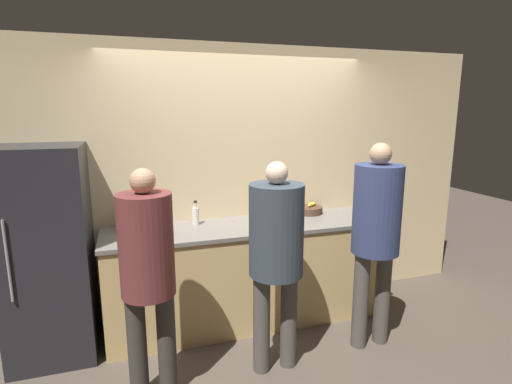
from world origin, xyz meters
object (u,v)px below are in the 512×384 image
at_px(utensil_crock, 154,218).
at_px(potted_plant, 127,214).
at_px(person_center, 276,246).
at_px(bottle_red, 263,218).
at_px(bottle_clear, 196,215).
at_px(refrigerator, 48,253).
at_px(person_right, 376,226).
at_px(cup_white, 161,234).
at_px(person_left, 148,266).
at_px(fruit_bowl, 309,210).

distance_m(utensil_crock, potted_plant, 0.25).
distance_m(person_center, bottle_red, 0.74).
bearing_deg(bottle_clear, refrigerator, -173.17).
bearing_deg(person_right, cup_white, 162.50).
bearing_deg(person_right, person_center, -176.43).
height_order(person_left, potted_plant, person_left).
bearing_deg(utensil_crock, potted_plant, -167.24).
relative_size(refrigerator, person_center, 1.06).
bearing_deg(fruit_bowl, person_left, -148.33).
bearing_deg(cup_white, fruit_bowl, 14.25).
bearing_deg(person_left, potted_plant, 96.62).
height_order(utensil_crock, cup_white, utensil_crock).
distance_m(cup_white, potted_plant, 0.46).
xyz_separation_m(person_left, person_center, (0.93, 0.05, 0.03)).
relative_size(utensil_crock, cup_white, 3.11).
bearing_deg(refrigerator, utensil_crock, 16.01).
bearing_deg(person_center, fruit_bowl, 53.28).
bearing_deg(fruit_bowl, cup_white, -165.75).
bearing_deg(utensil_crock, person_center, -51.29).
relative_size(utensil_crock, bottle_clear, 1.12).
relative_size(person_left, potted_plant, 6.58).
bearing_deg(person_center, refrigerator, 155.28).
height_order(utensil_crock, bottle_red, utensil_crock).
height_order(fruit_bowl, potted_plant, potted_plant).
bearing_deg(utensil_crock, person_left, -96.33).
bearing_deg(bottle_red, refrigerator, 178.62).
bearing_deg(person_center, person_right, 3.57).
xyz_separation_m(person_right, bottle_red, (-0.75, 0.67, -0.05)).
bearing_deg(person_center, utensil_crock, 128.71).
height_order(utensil_crock, bottle_clear, utensil_crock).
relative_size(refrigerator, person_right, 0.99).
relative_size(refrigerator, fruit_bowl, 6.17).
xyz_separation_m(person_left, bottle_red, (1.07, 0.77, 0.03)).
height_order(fruit_bowl, bottle_red, bottle_red).
height_order(person_right, fruit_bowl, person_right).
relative_size(bottle_clear, potted_plant, 0.92).
xyz_separation_m(person_center, person_right, (0.90, 0.06, 0.06)).
bearing_deg(bottle_red, bottle_clear, 162.15).
relative_size(fruit_bowl, utensil_crock, 1.10).
relative_size(bottle_clear, cup_white, 2.77).
xyz_separation_m(person_left, person_right, (1.82, 0.10, 0.08)).
bearing_deg(cup_white, bottle_clear, 43.30).
height_order(refrigerator, potted_plant, refrigerator).
bearing_deg(utensil_crock, bottle_red, -16.85).
distance_m(person_right, fruit_bowl, 0.93).
bearing_deg(person_right, person_left, -176.76).
distance_m(bottle_red, cup_white, 0.94).
height_order(person_center, cup_white, person_center).
xyz_separation_m(refrigerator, fruit_bowl, (2.39, 0.21, 0.13)).
bearing_deg(refrigerator, person_left, -47.85).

